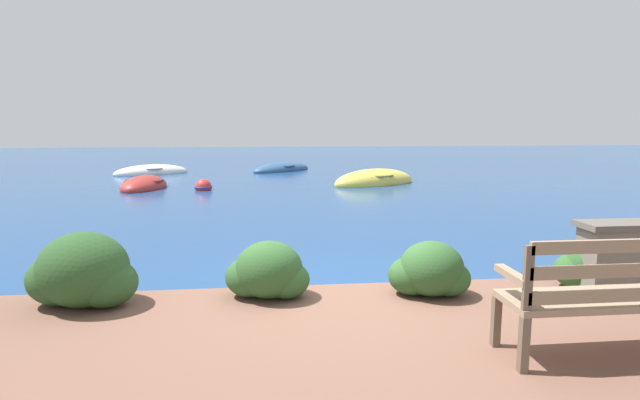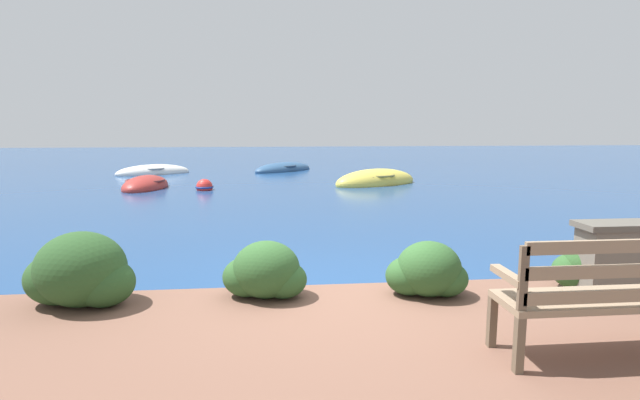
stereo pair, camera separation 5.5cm
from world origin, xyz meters
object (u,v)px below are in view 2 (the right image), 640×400
(park_bench, at_px, (597,295))
(rowboat_nearest, at_px, (146,186))
(rowboat_outer, at_px, (283,170))
(mooring_buoy, at_px, (204,187))
(rowboat_mid, at_px, (376,182))
(rowboat_far, at_px, (153,173))

(park_bench, xyz_separation_m, rowboat_nearest, (-6.12, 12.36, -0.64))
(rowboat_outer, distance_m, mooring_buoy, 6.55)
(mooring_buoy, bearing_deg, rowboat_outer, 67.40)
(park_bench, xyz_separation_m, rowboat_outer, (-1.76, 17.83, -0.65))
(rowboat_mid, xyz_separation_m, mooring_buoy, (-5.39, -0.90, 0.01))
(park_bench, distance_m, rowboat_nearest, 13.81)
(rowboat_mid, relative_size, rowboat_outer, 1.12)
(rowboat_far, distance_m, rowboat_outer, 5.23)
(rowboat_far, bearing_deg, rowboat_mid, 123.43)
(rowboat_nearest, height_order, rowboat_outer, rowboat_nearest)
(park_bench, bearing_deg, rowboat_mid, 78.14)
(mooring_buoy, bearing_deg, rowboat_nearest, 162.71)
(park_bench, distance_m, mooring_buoy, 12.55)
(rowboat_far, bearing_deg, mooring_buoy, 88.47)
(rowboat_nearest, bearing_deg, rowboat_mid, 100.77)
(rowboat_mid, bearing_deg, park_bench, 57.63)
(mooring_buoy, bearing_deg, rowboat_mid, 9.49)
(rowboat_outer, height_order, mooring_buoy, rowboat_outer)
(rowboat_nearest, height_order, rowboat_mid, rowboat_mid)
(park_bench, bearing_deg, rowboat_nearest, 109.50)
(rowboat_outer, xyz_separation_m, mooring_buoy, (-2.52, -6.04, 0.03))
(rowboat_mid, distance_m, rowboat_far, 9.09)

